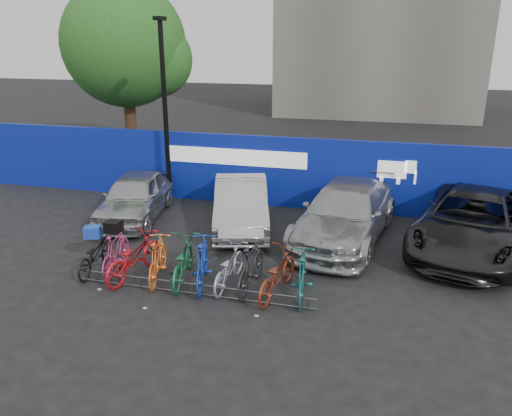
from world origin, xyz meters
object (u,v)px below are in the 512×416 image
(bike_1, at_px, (116,252))
(bike_7, at_px, (251,266))
(car_0, at_px, (135,196))
(tree, at_px, (130,48))
(bike_2, at_px, (134,256))
(bike_9, at_px, (302,275))
(bike_8, at_px, (277,274))
(car_1, at_px, (241,204))
(car_3, at_px, (472,222))
(bike_6, at_px, (229,267))
(bike_rack, at_px, (193,289))
(bike_5, at_px, (202,263))
(bike_3, at_px, (158,259))
(bike_4, at_px, (182,261))
(car_2, at_px, (346,213))
(lamppost, at_px, (165,108))
(bike_0, at_px, (95,254))

(bike_1, height_order, bike_7, bike_7)
(car_0, bearing_deg, tree, 106.72)
(bike_2, distance_m, bike_9, 4.08)
(bike_1, relative_size, bike_8, 0.91)
(car_1, bearing_deg, bike_8, -79.64)
(car_1, height_order, bike_2, car_1)
(car_3, height_order, bike_6, car_3)
(bike_9, bearing_deg, bike_rack, 6.16)
(bike_5, bearing_deg, bike_3, -12.60)
(car_0, height_order, bike_1, car_0)
(bike_4, distance_m, bike_8, 2.31)
(car_2, height_order, bike_8, car_2)
(car_2, relative_size, bike_3, 3.01)
(car_2, relative_size, bike_6, 3.02)
(bike_1, relative_size, bike_6, 0.99)
(car_3, xyz_separation_m, bike_6, (-5.72, -3.65, -0.32))
(bike_1, distance_m, bike_3, 1.18)
(bike_9, bearing_deg, bike_2, -6.10)
(bike_rack, distance_m, car_3, 7.70)
(car_0, bearing_deg, bike_rack, -59.40)
(car_1, relative_size, bike_1, 2.49)
(bike_2, distance_m, bike_7, 2.88)
(bike_4, bearing_deg, bike_1, -10.74)
(car_0, height_order, bike_2, car_0)
(car_1, bearing_deg, tree, 120.24)
(bike_8, bearing_deg, bike_7, -0.42)
(lamppost, distance_m, bike_rack, 7.48)
(bike_7, bearing_deg, car_0, -35.06)
(lamppost, height_order, bike_rack, lamppost)
(bike_3, distance_m, bike_5, 1.12)
(car_0, bearing_deg, bike_5, -55.46)
(tree, xyz_separation_m, car_0, (3.16, -6.38, -4.35))
(car_3, bearing_deg, bike_2, -139.18)
(car_2, xyz_separation_m, bike_3, (-4.06, -3.72, -0.25))
(bike_8, bearing_deg, car_0, -24.07)
(tree, relative_size, bike_4, 3.98)
(bike_0, relative_size, bike_6, 0.96)
(bike_6, xyz_separation_m, bike_8, (1.18, -0.16, 0.04))
(lamppost, bearing_deg, bike_6, -54.38)
(bike_1, bearing_deg, car_1, -127.58)
(lamppost, distance_m, car_3, 10.01)
(bike_rack, bearing_deg, bike_6, 46.04)
(lamppost, height_order, car_2, lamppost)
(bike_2, xyz_separation_m, bike_9, (4.08, 0.02, 0.01))
(bike_3, bearing_deg, bike_1, -18.94)
(bike_1, xyz_separation_m, bike_3, (1.18, -0.13, 0.01))
(lamppost, xyz_separation_m, bike_2, (1.50, -5.49, -2.74))
(car_3, height_order, bike_3, car_3)
(bike_rack, height_order, bike_4, bike_4)
(bike_2, bearing_deg, car_2, -131.08)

